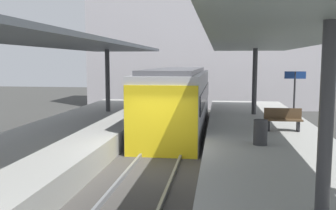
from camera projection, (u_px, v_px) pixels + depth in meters
The scene contains 13 objects.
ground_plane at pixel (153, 176), 11.77m from camera, with size 80.00×80.00×0.00m, color #383835.
platform_left at pixel (40, 157), 12.23m from camera, with size 4.40×28.00×1.00m, color #9E9E99.
platform_right at pixel (277, 166), 11.20m from camera, with size 4.40×28.00×1.00m, color #9E9E99.
track_ballast at pixel (153, 173), 11.76m from camera, with size 3.20×28.00×0.20m, color #423F3D.
rail_near_side at pixel (131, 167), 11.84m from camera, with size 0.08×28.00×0.14m, color slate.
rail_far_side at pixel (175, 169), 11.64m from camera, with size 0.08×28.00×0.14m, color slate.
commuter_train at pixel (177, 100), 18.43m from camera, with size 2.78×10.85×3.10m.
canopy_left at pixel (54, 42), 13.16m from camera, with size 4.18×21.00×3.43m.
canopy_right at pixel (274, 40), 12.13m from camera, with size 4.18×21.00×3.45m.
platform_bench at pixel (283, 119), 14.13m from camera, with size 1.40×0.41×0.86m.
platform_sign at pixel (295, 85), 16.21m from camera, with size 0.90×0.08×2.21m.
litter_bin at pixel (260, 132), 11.74m from camera, with size 0.44×0.44×0.80m, color #2D2D30.
station_building_backdrop at pixel (203, 39), 30.73m from camera, with size 18.00×6.00×11.00m, color #B7B2B7.
Camera 1 is at (2.03, -11.26, 3.62)m, focal length 39.65 mm.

